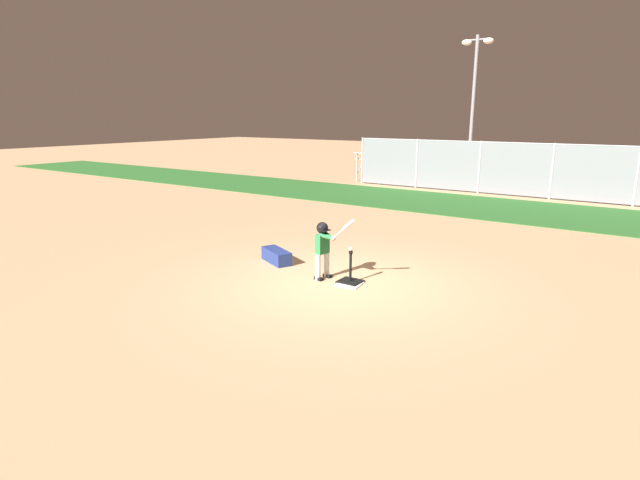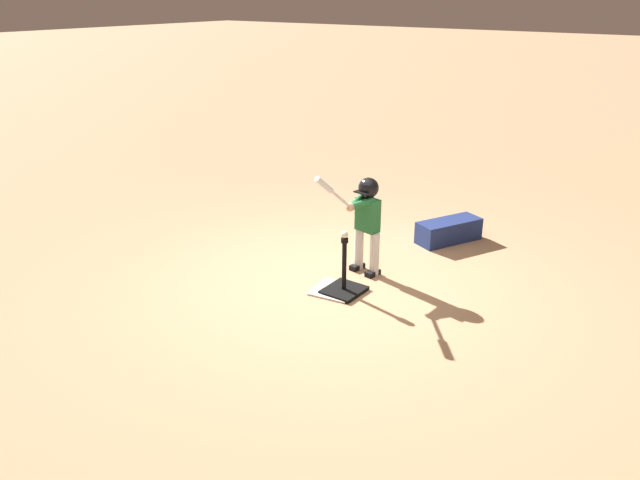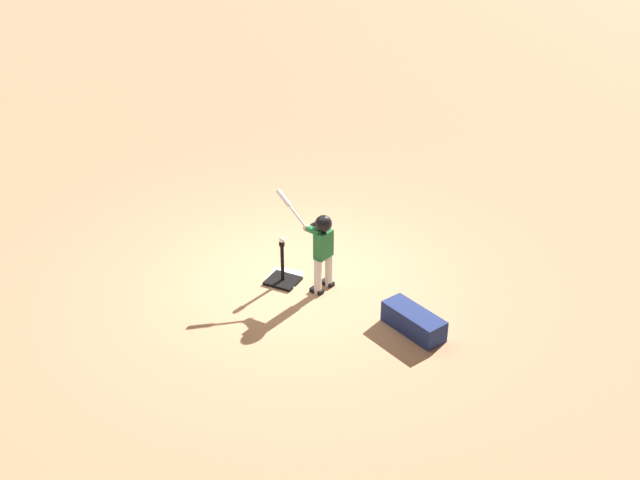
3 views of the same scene
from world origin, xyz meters
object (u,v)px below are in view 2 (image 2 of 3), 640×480
object	(u,v)px
baseball	(345,235)
equipment_bag	(449,231)
batting_tee	(344,285)
batter_child	(366,214)

from	to	relation	value
baseball	equipment_bag	distance (m)	2.06
batting_tee	baseball	size ratio (longest dim) A/B	8.35
baseball	batting_tee	bearing A→B (deg)	-135.00
batter_child	baseball	xyz separation A→B (m)	(0.54, 0.09, -0.05)
batter_child	equipment_bag	bearing A→B (deg)	166.25
batting_tee	baseball	xyz separation A→B (m)	(0.00, 0.00, 0.57)
batting_tee	batter_child	bearing A→B (deg)	-170.49
baseball	equipment_bag	size ratio (longest dim) A/B	0.09
batter_child	equipment_bag	distance (m)	1.59
batting_tee	equipment_bag	size ratio (longest dim) A/B	0.74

